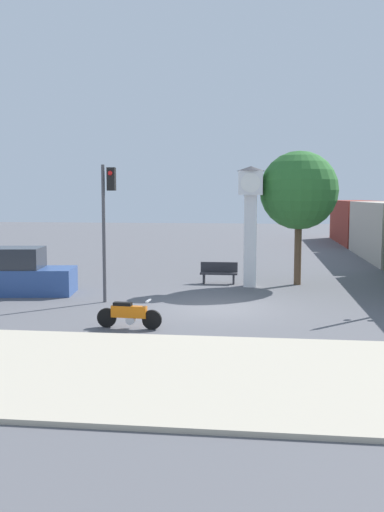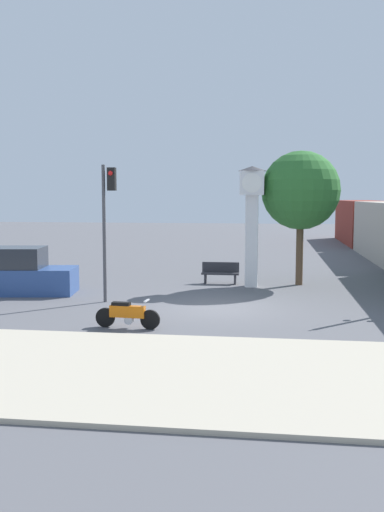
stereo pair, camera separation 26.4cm
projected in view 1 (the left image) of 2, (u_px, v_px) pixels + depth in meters
name	position (u px, v px, depth m)	size (l,w,h in m)	color
ground_plane	(218.00, 308.00, 19.19)	(120.00, 120.00, 0.00)	#56565B
sidewalk_strip	(192.00, 373.00, 12.02)	(36.00, 6.00, 0.10)	#B2A893
motorcycle	(129.00, 314.00, 16.21)	(1.91, 0.41, 0.84)	black
clock_tower	(251.00, 208.00, 23.46)	(1.17, 1.17, 4.98)	white
traffic_light	(107.00, 209.00, 19.93)	(0.50, 0.35, 4.85)	#47474C
street_tree	(299.00, 191.00, 23.90)	(3.30, 3.30, 5.65)	brown
bench	(219.00, 272.00, 24.53)	(1.60, 0.44, 0.92)	#2D2D33
parked_car	(17.00, 275.00, 21.93)	(4.41, 2.37, 1.80)	#2D4C8C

